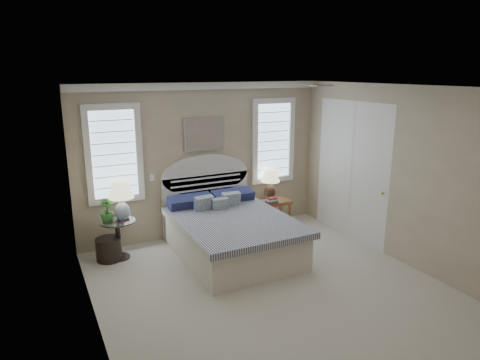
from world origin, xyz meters
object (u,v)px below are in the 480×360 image
nightstand_right (276,207)px  bed (229,230)px  lamp_right (270,181)px  floor_pot (109,249)px  side_table_left (118,235)px  lamp_left (121,196)px

nightstand_right → bed: bearing=-152.0°
lamp_right → floor_pot: bearing=-175.4°
bed → side_table_left: size_ratio=3.61×
side_table_left → floor_pot: (-0.16, 0.00, -0.21)m
bed → lamp_right: bed is taller
nightstand_right → lamp_right: bearing=106.7°
nightstand_right → lamp_right: (-0.04, 0.15, 0.49)m
side_table_left → lamp_right: bearing=4.9°
floor_pot → lamp_right: (3.06, 0.25, 0.70)m
floor_pot → lamp_left: size_ratio=0.62×
floor_pot → lamp_left: bearing=-6.0°
side_table_left → floor_pot: side_table_left is taller
floor_pot → bed: bearing=-18.2°
nightstand_right → floor_pot: bearing=-178.2°
side_table_left → floor_pot: bearing=178.5°
side_table_left → floor_pot: 0.26m
side_table_left → lamp_right: (2.91, 0.25, 0.49)m
bed → side_table_left: (-1.65, 0.59, 0.00)m
lamp_right → nightstand_right: bearing=-73.3°
bed → floor_pot: size_ratio=5.76×
floor_pot → lamp_right: lamp_right is taller
bed → side_table_left: 1.75m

